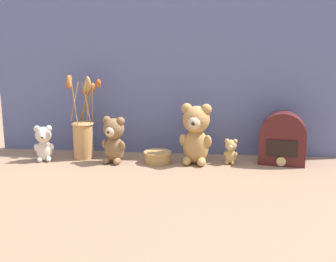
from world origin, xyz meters
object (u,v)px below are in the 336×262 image
(teddy_bear_small, at_px, (44,143))
(vintage_radio, at_px, (282,140))
(teddy_bear_medium, at_px, (114,139))
(decorative_tin_tall, at_px, (158,157))
(flower_vase, at_px, (83,131))
(teddy_bear_large, at_px, (196,133))
(teddy_bear_tiny, at_px, (231,151))

(teddy_bear_small, xyz_separation_m, vintage_radio, (0.96, 0.06, 0.02))
(teddy_bear_medium, relative_size, teddy_bear_small, 1.28)
(decorative_tin_tall, bearing_deg, teddy_bear_medium, -174.28)
(teddy_bear_small, relative_size, flower_vase, 0.42)
(teddy_bear_large, relative_size, vintage_radio, 1.16)
(decorative_tin_tall, bearing_deg, flower_vase, 172.51)
(teddy_bear_tiny, relative_size, flower_vase, 0.29)
(teddy_bear_medium, height_order, vintage_radio, vintage_radio)
(teddy_bear_small, height_order, flower_vase, flower_vase)
(teddy_bear_tiny, bearing_deg, teddy_bear_small, -177.25)
(flower_vase, distance_m, vintage_radio, 0.81)
(teddy_bear_tiny, xyz_separation_m, flower_vase, (-0.61, 0.03, 0.06))
(flower_vase, distance_m, decorative_tin_tall, 0.33)
(teddy_bear_medium, bearing_deg, teddy_bear_large, 3.47)
(flower_vase, xyz_separation_m, decorative_tin_tall, (0.32, -0.04, -0.09))
(teddy_bear_large, xyz_separation_m, vintage_radio, (0.34, 0.04, -0.03))
(teddy_bear_large, bearing_deg, teddy_bear_small, -177.76)
(teddy_bear_large, xyz_separation_m, teddy_bear_tiny, (0.14, 0.01, -0.07))
(teddy_bear_large, distance_m, teddy_bear_small, 0.62)
(teddy_bear_medium, xyz_separation_m, flower_vase, (-0.14, 0.06, 0.02))
(teddy_bear_small, height_order, vintage_radio, vintage_radio)
(teddy_bear_tiny, bearing_deg, teddy_bear_medium, -176.08)
(teddy_bear_tiny, distance_m, vintage_radio, 0.21)
(vintage_radio, bearing_deg, teddy_bear_medium, -175.01)
(decorative_tin_tall, bearing_deg, teddy_bear_tiny, 2.85)
(teddy_bear_small, relative_size, teddy_bear_tiny, 1.44)
(teddy_bear_medium, bearing_deg, teddy_bear_small, -179.14)
(teddy_bear_medium, bearing_deg, decorative_tin_tall, 5.72)
(teddy_bear_large, distance_m, teddy_bear_medium, 0.33)
(teddy_bear_small, distance_m, teddy_bear_tiny, 0.76)
(teddy_bear_small, bearing_deg, decorative_tin_tall, 2.69)
(teddy_bear_large, xyz_separation_m, teddy_bear_medium, (-0.33, -0.02, -0.03))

